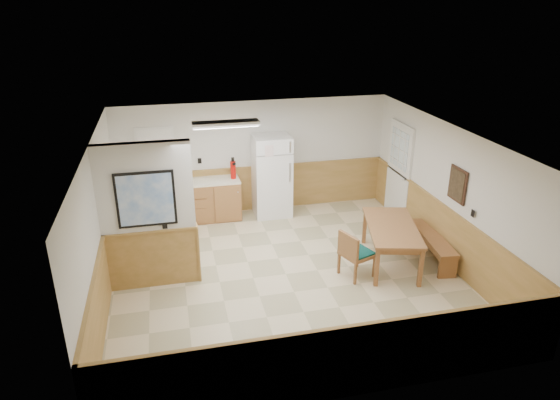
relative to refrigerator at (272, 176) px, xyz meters
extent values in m
plane|color=beige|center=(-0.32, -2.63, -0.90)|extent=(6.00, 6.00, 0.00)
cube|color=white|center=(-0.32, -2.63, 1.60)|extent=(6.00, 6.00, 0.02)
cube|color=silver|center=(-0.32, 0.37, 0.35)|extent=(6.00, 0.02, 2.50)
cube|color=silver|center=(2.68, -2.63, 0.35)|extent=(0.02, 6.00, 2.50)
cube|color=silver|center=(-3.32, -2.63, 0.35)|extent=(0.02, 6.00, 2.50)
cube|color=#B58548|center=(-0.32, 0.35, -0.40)|extent=(6.00, 0.04, 1.00)
cube|color=#B58548|center=(2.66, -2.63, -0.40)|extent=(0.04, 6.00, 1.00)
cube|color=#B58548|center=(-3.30, -2.63, -0.40)|extent=(0.04, 6.00, 1.00)
cube|color=silver|center=(-2.57, -2.43, 0.85)|extent=(1.50, 0.15, 1.50)
cube|color=#B58548|center=(-2.57, -2.43, -0.40)|extent=(1.50, 0.17, 1.00)
cube|color=black|center=(-2.57, -2.52, 0.70)|extent=(0.92, 0.03, 0.92)
cube|color=white|center=(-2.57, -2.54, 0.70)|extent=(0.84, 0.01, 0.84)
cube|color=#9B5D37|center=(-1.42, 0.05, -0.47)|extent=(1.40, 0.60, 0.86)
cube|color=#9B5D37|center=(-2.89, 0.05, -0.47)|extent=(0.06, 0.60, 0.86)
cube|color=#9B5D37|center=(-2.15, 0.05, -0.47)|extent=(0.06, 0.60, 0.86)
cube|color=#EFE6C9|center=(-1.82, 0.05, -0.02)|extent=(2.20, 0.60, 0.04)
cube|color=#EFE6C9|center=(-1.82, 0.35, 0.05)|extent=(2.20, 0.02, 0.10)
cube|color=white|center=(2.65, -0.73, 0.12)|extent=(0.05, 1.02, 2.15)
cube|color=white|center=(2.64, -0.73, 0.12)|extent=(0.04, 0.90, 2.05)
cube|color=silver|center=(2.62, -0.73, 0.65)|extent=(0.02, 0.76, 0.80)
cube|color=white|center=(-2.42, 0.35, 0.65)|extent=(0.80, 0.03, 1.00)
cube|color=white|center=(-2.42, 0.34, 0.65)|extent=(0.70, 0.01, 0.90)
cube|color=#372116|center=(2.65, -2.93, 0.65)|extent=(0.03, 0.50, 0.60)
cube|color=black|center=(2.63, -2.93, 0.65)|extent=(0.01, 0.42, 0.52)
cube|color=white|center=(-1.12, -1.33, 1.55)|extent=(1.20, 0.30, 0.08)
cube|color=white|center=(-1.12, -1.33, 1.50)|extent=(1.15, 0.25, 0.01)
cube|color=white|center=(0.00, 0.00, 0.00)|extent=(0.80, 0.70, 1.81)
cube|color=silver|center=(0.32, -0.36, 0.74)|extent=(0.03, 0.02, 0.23)
cube|color=silver|center=(0.32, -0.36, 0.18)|extent=(0.03, 0.02, 0.42)
cube|color=#A76A3D|center=(1.63, -2.66, -0.18)|extent=(1.25, 1.86, 0.05)
cube|color=#A76A3D|center=(1.63, -2.66, -0.25)|extent=(1.13, 1.74, 0.10)
cube|color=#A76A3D|center=(1.08, -3.34, -0.55)|extent=(0.09, 0.09, 0.70)
cube|color=#A76A3D|center=(1.48, -1.81, -0.55)|extent=(0.09, 0.09, 0.70)
cube|color=#A76A3D|center=(1.78, -3.52, -0.55)|extent=(0.09, 0.09, 0.70)
cube|color=#A76A3D|center=(2.19, -1.99, -0.55)|extent=(0.09, 0.09, 0.70)
cube|color=#A76A3D|center=(2.48, -2.66, -0.48)|extent=(0.54, 1.60, 0.05)
cube|color=#A76A3D|center=(2.48, -3.39, -0.70)|extent=(0.33, 0.10, 0.40)
cube|color=#A76A3D|center=(2.48, -1.92, -0.70)|extent=(0.33, 0.10, 0.40)
cube|color=#A76A3D|center=(0.88, -2.94, -0.48)|extent=(0.63, 0.63, 0.06)
cube|color=#10524D|center=(0.88, -2.94, -0.44)|extent=(0.58, 0.58, 0.03)
cube|color=#A76A3D|center=(0.67, -3.01, -0.25)|extent=(0.22, 0.48, 0.40)
cube|color=#10524D|center=(0.47, -3.09, -0.25)|extent=(0.17, 0.41, 0.34)
cube|color=#A76A3D|center=(0.75, -3.22, -0.71)|extent=(0.05, 0.05, 0.39)
cube|color=#A76A3D|center=(0.60, -2.81, -0.71)|extent=(0.05, 0.05, 0.39)
cube|color=#A76A3D|center=(1.16, -3.07, -0.71)|extent=(0.05, 0.05, 0.39)
cube|color=#A76A3D|center=(1.01, -2.66, -0.71)|extent=(0.05, 0.05, 0.39)
cylinder|color=#BC0F0A|center=(-0.84, 0.05, 0.19)|extent=(0.15, 0.15, 0.39)
cylinder|color=black|center=(-0.84, 0.05, 0.43)|extent=(0.06, 0.06, 0.09)
cylinder|color=#178038|center=(-2.64, 0.06, 0.11)|extent=(0.08, 0.08, 0.23)
camera|label=1|loc=(-2.15, -10.06, 3.68)|focal=32.00mm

